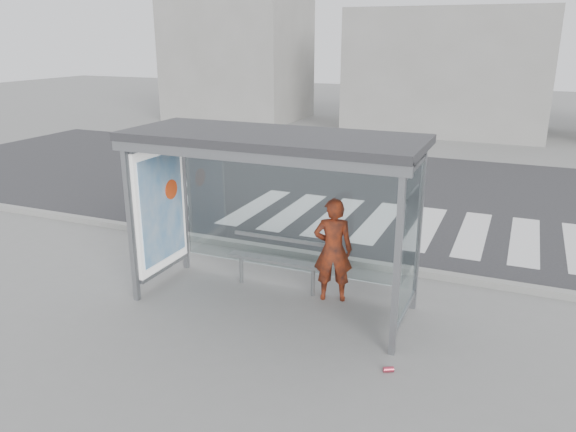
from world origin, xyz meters
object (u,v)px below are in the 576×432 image
object	(u,v)px
soda_can	(388,369)
bench	(277,260)
bus_shelter	(251,174)
person	(333,250)

from	to	relation	value
soda_can	bench	bearing A→B (deg)	143.50
bench	bus_shelter	bearing A→B (deg)	-113.54
bus_shelter	person	world-z (taller)	bus_shelter
person	soda_can	distance (m)	2.22
bus_shelter	bench	size ratio (longest dim) A/B	2.62
person	soda_can	bearing A→B (deg)	111.59
bench	soda_can	distance (m)	2.81
bus_shelter	soda_can	bearing A→B (deg)	-25.98
soda_can	bus_shelter	bearing A→B (deg)	154.02
soda_can	person	bearing A→B (deg)	128.07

